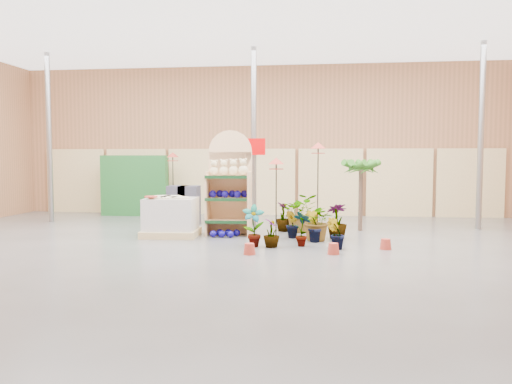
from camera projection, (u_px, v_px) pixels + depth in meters
room at (238, 134)px, 10.06m from camera, size 15.20×12.10×4.70m
display_shelf at (230, 187)px, 11.28m from camera, size 1.01×0.66×2.36m
teddy_bears at (230, 169)px, 11.14m from camera, size 0.87×0.23×0.37m
gazing_balls_shelf at (229, 194)px, 11.16m from camera, size 0.87×0.30×0.16m
gazing_balls_floor at (225, 233)px, 10.95m from camera, size 0.63×0.39×0.15m
pallet_stack at (171, 217)px, 11.00m from camera, size 1.24×1.05×0.89m
charcoal_planters at (184, 205)px, 13.06m from camera, size 0.80×0.50×1.00m
trellis_stock at (135, 186)px, 14.85m from camera, size 2.00×0.30×1.80m
offer_sign at (255, 164)px, 12.14m from camera, size 0.50×0.08×2.20m
bird_table_front at (276, 164)px, 10.38m from camera, size 0.34×0.34×1.74m
bird_table_right at (318, 149)px, 10.87m from camera, size 0.34×0.34×2.07m
bird_table_back at (173, 157)px, 13.84m from camera, size 0.34×0.34×1.89m
palm at (361, 166)px, 11.77m from camera, size 0.70×0.70×1.80m
potted_plant_0 at (253, 226)px, 9.70m from camera, size 0.46×0.33×0.83m
potted_plant_1 at (313, 226)px, 10.26m from camera, size 0.44×0.40×0.65m
potted_plant_2 at (315, 221)px, 10.35m from camera, size 1.03×1.02×0.86m
potted_plant_3 at (337, 221)px, 10.67m from camera, size 0.55×0.55×0.76m
potted_plant_5 at (293, 224)px, 10.73m from camera, size 0.34×0.39×0.61m
potted_plant_6 at (300, 213)px, 11.64m from camera, size 0.95×0.87×0.90m
potted_plant_7 at (271, 233)px, 9.65m from camera, size 0.35×0.35×0.56m
potted_plant_8 at (302, 229)px, 9.76m from camera, size 0.44×0.40×0.70m
potted_plant_9 at (336, 234)px, 9.44m from camera, size 0.36×0.30×0.60m
potted_plant_11 at (284, 216)px, 11.76m from camera, size 0.54×0.54×0.70m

